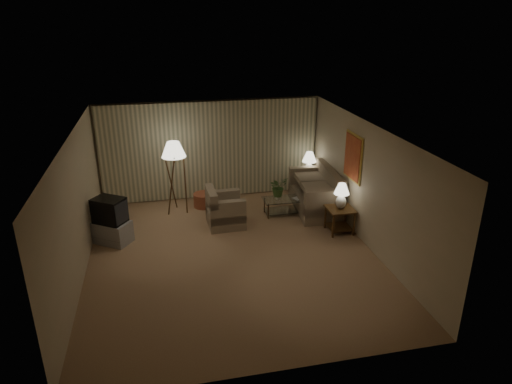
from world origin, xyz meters
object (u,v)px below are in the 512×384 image
sofa (315,194)px  side_table_near (340,215)px  armchair (225,210)px  coffee_table (284,204)px  table_lamp_near (342,194)px  ottoman (204,200)px  floor_lamp (175,176)px  vase (278,197)px  table_lamp_far (309,162)px  side_table_far (308,182)px  crt_tv (109,210)px  tv_cabinet (112,232)px

sofa → side_table_near: size_ratio=3.47×
armchair → coffee_table: size_ratio=0.90×
table_lamp_near → ottoman: size_ratio=1.13×
table_lamp_near → floor_lamp: bearing=151.7°
armchair → coffee_table: 1.58m
floor_lamp → vase: size_ratio=12.55×
table_lamp_far → side_table_far: bearing=-90.0°
vase → armchair: bearing=-167.6°
ottoman → sofa: bearing=-16.4°
side_table_far → table_lamp_near: size_ratio=0.97×
side_table_far → crt_tv: crt_tv is taller
ottoman → vase: (1.80, -0.93, 0.31)m
side_table_far → table_lamp_far: size_ratio=0.89×
side_table_far → coffee_table: bearing=-133.2°
floor_lamp → crt_tv: bearing=-137.6°
side_table_far → table_lamp_near: (0.00, -2.34, 0.56)m
sofa → armchair: 2.45m
coffee_table → crt_tv: 4.26m
table_lamp_near → coffee_table: size_ratio=0.59×
side_table_near → vase: size_ratio=4.10×
side_table_near → vase: bearing=133.1°
crt_tv → ottoman: (2.23, 1.59, -0.60)m
tv_cabinet → table_lamp_far: bearing=52.6°
tv_cabinet → crt_tv: size_ratio=1.18×
side_table_near → side_table_far: 2.34m
side_table_far → ottoman: size_ratio=1.10×
armchair → floor_lamp: bearing=45.4°
table_lamp_near → tv_cabinet: table_lamp_near is taller
sofa → coffee_table: sofa is taller
side_table_near → table_lamp_far: table_lamp_far is taller
side_table_near → tv_cabinet: 5.24m
crt_tv → ottoman: size_ratio=1.49×
table_lamp_far → table_lamp_near: bearing=-90.0°
side_table_near → tv_cabinet: bearing=173.5°
table_lamp_near → vase: size_ratio=4.12×
armchair → table_lamp_near: 2.80m
floor_lamp → coffee_table: bearing=-15.4°
sofa → tv_cabinet: 5.11m
coffee_table → table_lamp_near: bearing=-50.8°
table_lamp_near → vase: bearing=133.1°
side_table_near → floor_lamp: size_ratio=0.33×
sofa → side_table_far: (0.15, 0.99, -0.03)m
side_table_far → coffee_table: (-1.02, -1.09, -0.13)m
side_table_far → floor_lamp: bearing=-174.5°
table_lamp_far → crt_tv: size_ratio=0.84×
tv_cabinet → ottoman: bearing=69.4°
table_lamp_near → coffee_table: 1.75m
table_lamp_far → ottoman: bearing=-176.9°
coffee_table → side_table_near: bearing=-50.8°
coffee_table → floor_lamp: bearing=164.6°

